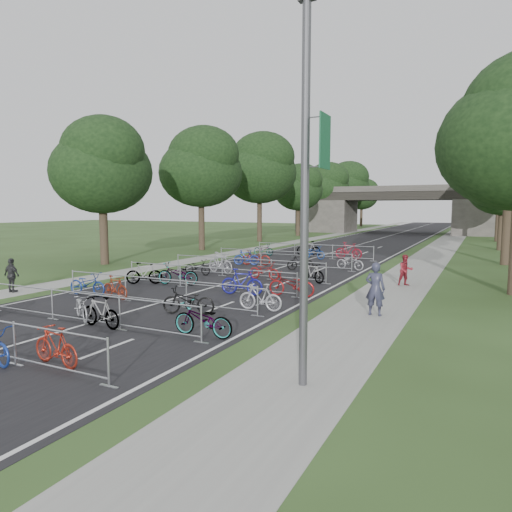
# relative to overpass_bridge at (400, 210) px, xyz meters

# --- Properties ---
(road) EXTENTS (11.00, 140.00, 0.01)m
(road) POSITION_rel_overpass_bridge_xyz_m (0.00, -15.00, -3.53)
(road) COLOR black
(road) RESTS_ON ground
(sidewalk_right) EXTENTS (3.00, 140.00, 0.01)m
(sidewalk_right) POSITION_rel_overpass_bridge_xyz_m (8.00, -15.00, -3.53)
(sidewalk_right) COLOR gray
(sidewalk_right) RESTS_ON ground
(sidewalk_left) EXTENTS (2.00, 140.00, 0.01)m
(sidewalk_left) POSITION_rel_overpass_bridge_xyz_m (-7.50, -15.00, -3.53)
(sidewalk_left) COLOR gray
(sidewalk_left) RESTS_ON ground
(lane_markings) EXTENTS (0.12, 140.00, 0.00)m
(lane_markings) POSITION_rel_overpass_bridge_xyz_m (0.00, -15.00, -3.53)
(lane_markings) COLOR silver
(lane_markings) RESTS_ON ground
(overpass_bridge) EXTENTS (31.00, 8.00, 7.05)m
(overpass_bridge) POSITION_rel_overpass_bridge_xyz_m (0.00, 0.00, 0.00)
(overpass_bridge) COLOR #413E3A
(overpass_bridge) RESTS_ON ground
(lamppost) EXTENTS (0.61, 0.65, 8.21)m
(lamppost) POSITION_rel_overpass_bridge_xyz_m (8.33, -63.00, 0.75)
(lamppost) COLOR #4C4C51
(lamppost) RESTS_ON ground
(tree_left_0) EXTENTS (6.72, 6.72, 10.25)m
(tree_left_0) POSITION_rel_overpass_bridge_xyz_m (-11.39, -49.07, 2.96)
(tree_left_0) COLOR #33261C
(tree_left_0) RESTS_ON ground
(tree_left_1) EXTENTS (7.56, 7.56, 11.53)m
(tree_left_1) POSITION_rel_overpass_bridge_xyz_m (-11.39, -37.07, 3.77)
(tree_left_1) COLOR #33261C
(tree_left_1) RESTS_ON ground
(tree_left_2) EXTENTS (8.40, 8.40, 12.81)m
(tree_left_2) POSITION_rel_overpass_bridge_xyz_m (-11.39, -25.07, 4.58)
(tree_left_2) COLOR #33261C
(tree_left_2) RESTS_ON ground
(tree_right_2) EXTENTS (6.16, 6.16, 9.39)m
(tree_right_2) POSITION_rel_overpass_bridge_xyz_m (13.11, -25.07, 2.41)
(tree_right_2) COLOR #33261C
(tree_right_2) RESTS_ON ground
(tree_left_3) EXTENTS (6.72, 6.72, 10.25)m
(tree_left_3) POSITION_rel_overpass_bridge_xyz_m (-11.39, -13.07, 2.96)
(tree_left_3) COLOR #33261C
(tree_left_3) RESTS_ON ground
(tree_right_3) EXTENTS (7.17, 7.17, 10.93)m
(tree_right_3) POSITION_rel_overpass_bridge_xyz_m (13.11, -13.07, 3.39)
(tree_right_3) COLOR #33261C
(tree_right_3) RESTS_ON ground
(tree_left_4) EXTENTS (7.56, 7.56, 11.53)m
(tree_left_4) POSITION_rel_overpass_bridge_xyz_m (-11.39, -1.07, 3.77)
(tree_left_4) COLOR #33261C
(tree_left_4) RESTS_ON ground
(tree_right_4) EXTENTS (8.18, 8.18, 12.47)m
(tree_right_4) POSITION_rel_overpass_bridge_xyz_m (13.11, -1.07, 4.37)
(tree_right_4) COLOR #33261C
(tree_right_4) RESTS_ON ground
(tree_left_5) EXTENTS (8.40, 8.40, 12.81)m
(tree_left_5) POSITION_rel_overpass_bridge_xyz_m (-11.39, 10.93, 4.58)
(tree_left_5) COLOR #33261C
(tree_left_5) RESTS_ON ground
(tree_right_5) EXTENTS (6.16, 6.16, 9.39)m
(tree_right_5) POSITION_rel_overpass_bridge_xyz_m (13.11, 10.93, 2.41)
(tree_right_5) COLOR #33261C
(tree_right_5) RESTS_ON ground
(tree_left_6) EXTENTS (6.72, 6.72, 10.25)m
(tree_left_6) POSITION_rel_overpass_bridge_xyz_m (-11.39, 22.93, 2.96)
(tree_left_6) COLOR #33261C
(tree_left_6) RESTS_ON ground
(tree_right_6) EXTENTS (7.17, 7.17, 10.93)m
(tree_right_6) POSITION_rel_overpass_bridge_xyz_m (13.11, 22.93, 3.39)
(tree_right_6) COLOR #33261C
(tree_right_6) RESTS_ON ground
(barrier_row_1) EXTENTS (9.70, 0.08, 1.10)m
(barrier_row_1) POSITION_rel_overpass_bridge_xyz_m (0.00, -61.40, -2.99)
(barrier_row_1) COLOR #ACAFB5
(barrier_row_1) RESTS_ON ground
(barrier_row_2) EXTENTS (9.70, 0.08, 1.10)m
(barrier_row_2) POSITION_rel_overpass_bridge_xyz_m (0.00, -57.80, -2.99)
(barrier_row_2) COLOR #ACAFB5
(barrier_row_2) RESTS_ON ground
(barrier_row_3) EXTENTS (9.70, 0.08, 1.10)m
(barrier_row_3) POSITION_rel_overpass_bridge_xyz_m (0.00, -54.00, -2.99)
(barrier_row_3) COLOR #ACAFB5
(barrier_row_3) RESTS_ON ground
(barrier_row_4) EXTENTS (9.70, 0.08, 1.10)m
(barrier_row_4) POSITION_rel_overpass_bridge_xyz_m (0.00, -50.00, -2.99)
(barrier_row_4) COLOR #ACAFB5
(barrier_row_4) RESTS_ON ground
(barrier_row_5) EXTENTS (9.70, 0.08, 1.10)m
(barrier_row_5) POSITION_rel_overpass_bridge_xyz_m (0.00, -45.00, -2.99)
(barrier_row_5) COLOR #ACAFB5
(barrier_row_5) RESTS_ON ground
(barrier_row_6) EXTENTS (9.70, 0.08, 1.10)m
(barrier_row_6) POSITION_rel_overpass_bridge_xyz_m (0.00, -39.00, -2.99)
(barrier_row_6) COLOR #ACAFB5
(barrier_row_6) RESTS_ON ground
(bike_3) EXTENTS (1.71, 0.64, 1.00)m
(bike_3) POSITION_rel_overpass_bridge_xyz_m (2.51, -64.61, -3.03)
(bike_3) COLOR #A02617
(bike_3) RESTS_ON ground
(bike_5) EXTENTS (1.86, 1.48, 0.94)m
(bike_5) POSITION_rel_overpass_bridge_xyz_m (-0.53, -61.03, -3.06)
(bike_5) COLOR #929398
(bike_5) RESTS_ON ground
(bike_6) EXTENTS (1.76, 0.66, 1.03)m
(bike_6) POSITION_rel_overpass_bridge_xyz_m (0.80, -61.47, -3.02)
(bike_6) COLOR #ACAFB5
(bike_6) RESTS_ON ground
(bike_7) EXTENTS (2.01, 0.73, 1.05)m
(bike_7) POSITION_rel_overpass_bridge_xyz_m (4.30, -60.87, -3.01)
(bike_7) COLOR #ACAFB5
(bike_7) RESTS_ON ground
(bike_8) EXTENTS (1.99, 0.79, 1.03)m
(bike_8) POSITION_rel_overpass_bridge_xyz_m (-3.84, -57.67, -3.02)
(bike_8) COLOR navy
(bike_8) RESTS_ON ground
(bike_9) EXTENTS (1.69, 0.75, 0.98)m
(bike_9) POSITION_rel_overpass_bridge_xyz_m (-2.19, -57.72, -3.04)
(bike_9) COLOR maroon
(bike_9) RESTS_ON ground
(bike_10) EXTENTS (2.04, 1.25, 1.01)m
(bike_10) POSITION_rel_overpass_bridge_xyz_m (2.23, -58.67, -3.03)
(bike_10) COLOR black
(bike_10) RESTS_ON ground
(bike_11) EXTENTS (1.75, 0.59, 1.03)m
(bike_11) POSITION_rel_overpass_bridge_xyz_m (4.30, -56.97, -3.02)
(bike_11) COLOR #B2B1BA
(bike_11) RESTS_ON ground
(bike_12) EXTENTS (1.85, 1.34, 1.10)m
(bike_12) POSITION_rel_overpass_bridge_xyz_m (-3.59, -54.22, -2.98)
(bike_12) COLOR #ACAFB5
(bike_12) RESTS_ON ground
(bike_13) EXTENTS (2.25, 1.18, 1.13)m
(bike_13) POSITION_rel_overpass_bridge_xyz_m (-1.91, -53.69, -2.97)
(bike_13) COLOR #ACAFB5
(bike_13) RESTS_ON ground
(bike_14) EXTENTS (2.00, 0.82, 1.17)m
(bike_14) POSITION_rel_overpass_bridge_xyz_m (2.20, -54.55, -2.95)
(bike_14) COLOR navy
(bike_14) RESTS_ON ground
(bike_15) EXTENTS (2.10, 0.97, 1.06)m
(bike_15) POSITION_rel_overpass_bridge_xyz_m (4.30, -53.89, -3.00)
(bike_15) COLOR maroon
(bike_15) RESTS_ON ground
(bike_16) EXTENTS (1.72, 0.61, 0.90)m
(bike_16) POSITION_rel_overpass_bridge_xyz_m (-2.98, -50.35, -3.08)
(bike_16) COLOR black
(bike_16) RESTS_ON ground
(bike_17) EXTENTS (2.17, 1.22, 1.25)m
(bike_17) POSITION_rel_overpass_bridge_xyz_m (-2.10, -49.27, -2.91)
(bike_17) COLOR #A6A6AD
(bike_17) RESTS_ON ground
(bike_18) EXTENTS (1.88, 0.80, 0.96)m
(bike_18) POSITION_rel_overpass_bridge_xyz_m (1.19, -50.15, -3.05)
(bike_18) COLOR maroon
(bike_18) RESTS_ON ground
(bike_19) EXTENTS (1.76, 1.15, 1.03)m
(bike_19) POSITION_rel_overpass_bridge_xyz_m (3.82, -49.95, -3.02)
(bike_19) COLOR #ACAFB5
(bike_19) RESTS_ON ground
(bike_20) EXTENTS (1.81, 1.02, 1.05)m
(bike_20) POSITION_rel_overpass_bridge_xyz_m (-2.59, -45.06, -3.01)
(bike_20) COLOR navy
(bike_20) RESTS_ON ground
(bike_21) EXTENTS (2.08, 1.08, 1.04)m
(bike_21) POSITION_rel_overpass_bridge_xyz_m (-2.00, -44.81, -3.01)
(bike_21) COLOR maroon
(bike_21) RESTS_ON ground
(bike_22) EXTENTS (1.66, 1.20, 0.99)m
(bike_22) POSITION_rel_overpass_bridge_xyz_m (1.58, -45.81, -3.04)
(bike_22) COLOR black
(bike_22) RESTS_ON ground
(bike_23) EXTENTS (1.97, 1.12, 0.98)m
(bike_23) POSITION_rel_overpass_bridge_xyz_m (4.30, -44.28, -3.04)
(bike_23) COLOR #A1A1A8
(bike_23) RESTS_ON ground
(bike_24) EXTENTS (1.88, 0.84, 0.95)m
(bike_24) POSITION_rel_overpass_bridge_xyz_m (-4.30, -38.86, -3.06)
(bike_24) COLOR #ACAFB5
(bike_24) RESTS_ON ground
(bike_25) EXTENTS (2.06, 0.66, 1.22)m
(bike_25) POSITION_rel_overpass_bridge_xyz_m (-0.75, -37.96, -2.92)
(bike_25) COLOR #ACAFB5
(bike_25) RESTS_ON ground
(bike_26) EXTENTS (1.99, 1.03, 1.00)m
(bike_26) POSITION_rel_overpass_bridge_xyz_m (0.24, -39.55, -3.03)
(bike_26) COLOR #1A3F92
(bike_26) RESTS_ON ground
(bike_27) EXTENTS (2.14, 0.78, 1.26)m
(bike_27) POSITION_rel_overpass_bridge_xyz_m (2.60, -38.39, -2.90)
(bike_27) COLOR maroon
(bike_27) RESTS_ON ground
(pedestrian_a) EXTENTS (0.71, 0.47, 1.92)m
(pedestrian_a) POSITION_rel_overpass_bridge_xyz_m (8.30, -55.77, -2.57)
(pedestrian_a) COLOR #2D2F44
(pedestrian_a) RESTS_ON ground
(pedestrian_b) EXTENTS (0.94, 0.89, 1.54)m
(pedestrian_b) POSITION_rel_overpass_bridge_xyz_m (8.29, -48.76, -2.76)
(pedestrian_b) COLOR maroon
(pedestrian_b) RESTS_ON ground
(pedestrian_c) EXTENTS (0.93, 0.40, 1.57)m
(pedestrian_c) POSITION_rel_overpass_bridge_xyz_m (-7.47, -58.71, -2.75)
(pedestrian_c) COLOR #272729
(pedestrian_c) RESTS_ON ground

